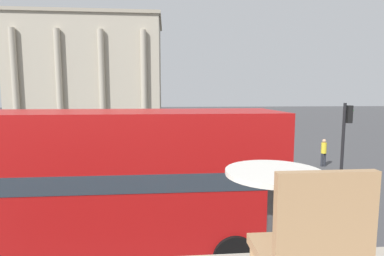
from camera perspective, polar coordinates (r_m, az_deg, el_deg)
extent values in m
cylinder|color=black|center=(10.28, 4.88, -16.29)|extent=(1.10, 0.22, 1.10)
cube|color=#B71414|center=(8.93, -18.86, -14.48)|extent=(10.30, 2.51, 1.67)
cube|color=#2D3842|center=(8.61, -19.12, -7.87)|extent=(10.10, 2.53, 0.45)
cube|color=#B71414|center=(8.43, -19.36, -1.75)|extent=(10.30, 2.51, 1.40)
cylinder|color=#2D2D30|center=(2.05, 15.04, -17.90)|extent=(0.07, 0.07, 0.68)
cylinder|color=silver|center=(1.93, 15.35, -8.24)|extent=(0.60, 0.60, 0.03)
cube|color=#A87F56|center=(1.31, 24.02, -16.45)|extent=(0.40, 0.04, 0.42)
cube|color=#B2A893|center=(53.06, -18.65, 10.05)|extent=(22.74, 12.01, 16.11)
cube|color=#A39984|center=(54.24, -18.99, 18.83)|extent=(23.34, 12.61, 0.50)
cylinder|color=#B2A893|center=(49.94, -30.70, 8.33)|extent=(0.90, 0.90, 13.69)
cylinder|color=#B2A893|center=(47.64, -24.05, 8.80)|extent=(0.90, 0.90, 13.69)
cylinder|color=#B2A893|center=(46.03, -16.81, 9.19)|extent=(0.90, 0.90, 13.69)
cylinder|color=#B2A893|center=(45.19, -9.17, 9.44)|extent=(0.90, 0.90, 13.69)
cylinder|color=black|center=(13.54, 26.69, -4.57)|extent=(0.12, 0.12, 4.17)
cube|color=black|center=(13.44, 27.70, 2.34)|extent=(0.20, 0.24, 0.70)
sphere|color=green|center=(13.49, 28.13, 2.97)|extent=(0.14, 0.14, 0.14)
cylinder|color=black|center=(18.50, 11.31, -2.48)|extent=(0.12, 0.12, 3.33)
cube|color=black|center=(18.40, 11.94, 1.27)|extent=(0.20, 0.24, 0.70)
sphere|color=red|center=(18.42, 12.27, 1.74)|extent=(0.14, 0.14, 0.14)
cylinder|color=#282B33|center=(20.48, 23.51, -5.58)|extent=(0.14, 0.14, 0.84)
cylinder|color=#282B33|center=(20.57, 23.95, -5.55)|extent=(0.14, 0.14, 0.84)
cylinder|color=yellow|center=(20.39, 23.83, -3.50)|extent=(0.32, 0.32, 0.66)
sphere|color=tan|center=(20.32, 23.88, -2.27)|extent=(0.23, 0.23, 0.23)
cylinder|color=#282B33|center=(22.15, -7.48, -4.19)|extent=(0.14, 0.14, 0.84)
cylinder|color=#282B33|center=(22.15, -7.01, -4.19)|extent=(0.14, 0.14, 0.84)
cylinder|color=#606638|center=(22.02, -7.27, -2.27)|extent=(0.32, 0.32, 0.66)
sphere|color=tan|center=(21.96, -7.29, -1.13)|extent=(0.23, 0.23, 0.23)
cylinder|color=#282B33|center=(25.50, 8.57, -2.73)|extent=(0.14, 0.14, 0.88)
cylinder|color=#282B33|center=(25.54, 8.96, -2.72)|extent=(0.14, 0.14, 0.88)
cylinder|color=slate|center=(25.40, 8.80, -0.96)|extent=(0.32, 0.32, 0.70)
sphere|color=tan|center=(25.35, 8.81, 0.09)|extent=(0.24, 0.24, 0.24)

